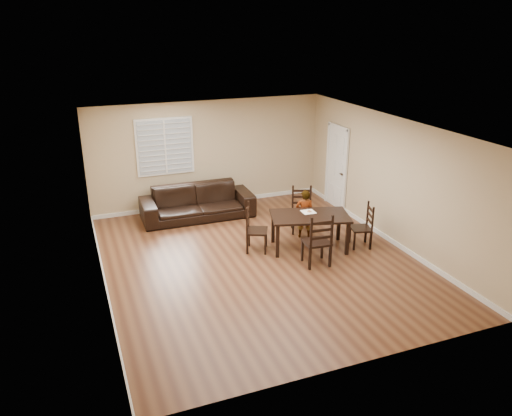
# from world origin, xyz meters

# --- Properties ---
(ground) EXTENTS (7.00, 7.00, 0.00)m
(ground) POSITION_xyz_m (0.00, 0.00, 0.00)
(ground) COLOR brown
(ground) RESTS_ON ground
(room) EXTENTS (6.04, 7.04, 2.72)m
(room) POSITION_xyz_m (0.04, 0.18, 1.81)
(room) COLOR tan
(room) RESTS_ON ground
(dining_table) EXTENTS (1.79, 1.31, 0.75)m
(dining_table) POSITION_xyz_m (1.19, 0.16, 0.66)
(dining_table) COLOR black
(dining_table) RESTS_ON ground
(chair_near) EXTENTS (0.59, 0.57, 1.03)m
(chair_near) POSITION_xyz_m (1.49, 1.14, 0.47)
(chair_near) COLOR black
(chair_near) RESTS_ON ground
(chair_far) EXTENTS (0.53, 0.50, 1.09)m
(chair_far) POSITION_xyz_m (0.98, -0.67, 0.49)
(chair_far) COLOR black
(chair_far) RESTS_ON ground
(chair_left) EXTENTS (0.58, 0.59, 1.02)m
(chair_left) POSITION_xyz_m (0.02, 0.52, 0.46)
(chair_left) COLOR black
(chair_left) RESTS_ON ground
(chair_right) EXTENTS (0.51, 0.53, 0.95)m
(chair_right) POSITION_xyz_m (2.36, -0.18, 0.43)
(chair_right) COLOR black
(chair_right) RESTS_ON ground
(child) EXTENTS (0.47, 0.40, 1.10)m
(child) POSITION_xyz_m (1.35, 0.72, 0.55)
(child) COLOR gray
(child) RESTS_ON ground
(napkin) EXTENTS (0.28, 0.28, 0.00)m
(napkin) POSITION_xyz_m (1.24, 0.33, 0.75)
(napkin) COLOR white
(napkin) RESTS_ON dining_table
(donut) EXTENTS (0.09, 0.09, 0.03)m
(donut) POSITION_xyz_m (1.26, 0.33, 0.77)
(donut) COLOR #B87642
(donut) RESTS_ON napkin
(sofa) EXTENTS (2.71, 1.10, 0.79)m
(sofa) POSITION_xyz_m (-0.54, 2.71, 0.39)
(sofa) COLOR black
(sofa) RESTS_ON ground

